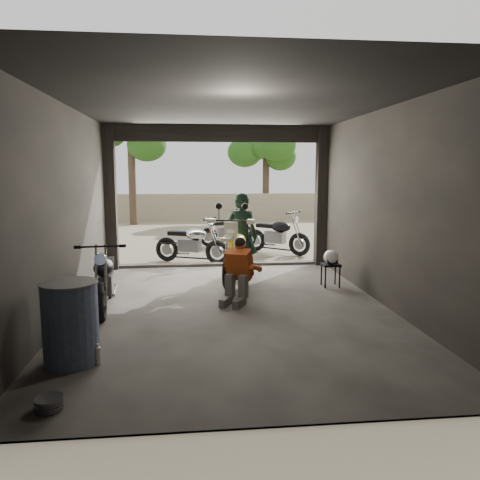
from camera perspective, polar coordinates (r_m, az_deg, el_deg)
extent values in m
plane|color=#7A6D56|center=(7.54, -1.02, -8.52)|extent=(80.00, 80.00, 0.00)
cube|color=#2D2B28|center=(7.54, -1.02, -8.45)|extent=(5.00, 7.00, 0.02)
plane|color=black|center=(7.29, -1.09, 16.33)|extent=(7.00, 7.00, 0.00)
cube|color=black|center=(3.79, 3.56, -0.62)|extent=(5.00, 0.02, 3.20)
cube|color=black|center=(7.45, -20.61, 3.29)|extent=(0.02, 7.00, 3.20)
cube|color=black|center=(7.86, 17.46, 3.67)|extent=(0.02, 7.00, 3.20)
cube|color=black|center=(10.73, -15.49, 4.91)|extent=(0.24, 0.24, 3.20)
cube|color=black|center=(11.00, 9.87, 5.17)|extent=(0.24, 0.24, 3.20)
cube|color=black|center=(10.66, -2.71, 12.82)|extent=(5.00, 0.16, 0.36)
cube|color=#2D2B28|center=(10.92, -2.63, -3.00)|extent=(5.00, 0.25, 0.08)
cube|color=gray|center=(21.26, -4.34, 4.05)|extent=(18.00, 0.30, 1.20)
cylinder|color=#382B1E|center=(19.84, -13.01, 7.00)|extent=(0.30, 0.30, 3.58)
ellipsoid|color=#1E4C14|center=(19.92, -13.22, 13.45)|extent=(2.20, 2.20, 3.14)
cylinder|color=#382B1E|center=(21.47, 3.17, 6.77)|extent=(0.30, 0.30, 3.20)
ellipsoid|color=#1E4C14|center=(21.51, 3.22, 12.11)|extent=(2.20, 2.20, 2.80)
imported|color=black|center=(9.47, 0.22, 0.44)|extent=(0.76, 0.64, 1.77)
cube|color=black|center=(9.04, 11.00, -2.97)|extent=(0.33, 0.33, 0.04)
cylinder|color=black|center=(8.92, 10.37, -4.55)|extent=(0.03, 0.03, 0.44)
cylinder|color=black|center=(9.00, 12.05, -4.48)|extent=(0.03, 0.03, 0.44)
cylinder|color=black|center=(9.17, 9.89, -4.17)|extent=(0.03, 0.03, 0.44)
cylinder|color=black|center=(9.25, 11.53, -4.11)|extent=(0.03, 0.03, 0.44)
ellipsoid|color=silver|center=(8.97, 11.05, -2.05)|extent=(0.36, 0.37, 0.27)
cylinder|color=#3D4B67|center=(5.71, -19.95, -9.62)|extent=(0.80, 0.80, 0.96)
cylinder|color=black|center=(11.12, 17.71, 2.34)|extent=(0.08, 0.08, 2.20)
cylinder|color=silver|center=(11.05, 17.96, 6.98)|extent=(0.80, 0.03, 0.80)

